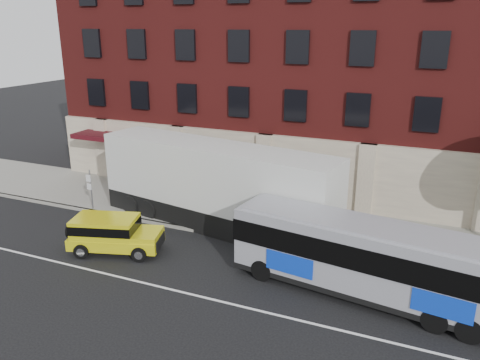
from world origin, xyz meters
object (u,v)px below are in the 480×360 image
at_px(city_bus, 373,258).
at_px(yellow_suv, 111,232).
at_px(shipping_container, 216,187).
at_px(sign_pole, 90,188).

bearing_deg(city_bus, yellow_suv, -176.52).
bearing_deg(shipping_container, sign_pole, -172.65).
bearing_deg(sign_pole, shipping_container, 7.35).
xyz_separation_m(city_bus, shipping_container, (-8.73, 3.97, 0.51)).
height_order(sign_pole, shipping_container, shipping_container).
relative_size(sign_pole, city_bus, 0.22).
distance_m(sign_pole, yellow_suv, 5.71).
relative_size(sign_pole, yellow_suv, 0.54).
bearing_deg(yellow_suv, sign_pole, 139.05).
xyz_separation_m(sign_pole, yellow_suv, (4.30, -3.73, -0.46)).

